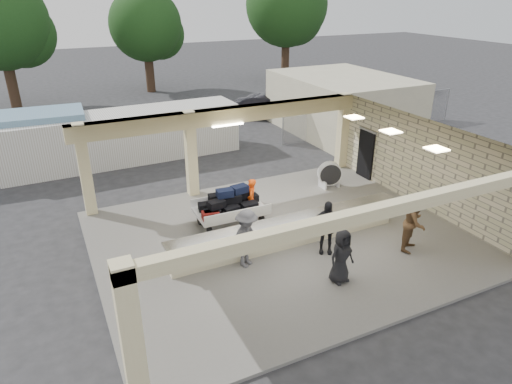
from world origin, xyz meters
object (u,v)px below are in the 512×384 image
passenger_d (341,256)px  car_dark (270,107)px  baggage_handler (251,200)px  passenger_c (247,238)px  baggage_counter (288,232)px  car_white_a (315,109)px  passenger_b (326,227)px  car_white_b (343,106)px  luggage_cart (230,206)px  container_white (124,137)px  passenger_a (415,223)px  drum_fan (330,174)px

passenger_d → car_dark: bearing=61.2°
baggage_handler → car_dark: bearing=178.6°
passenger_c → baggage_counter: bearing=-12.2°
car_white_a → baggage_counter: bearing=127.6°
passenger_b → car_white_b: (10.64, 13.91, -0.30)m
luggage_cart → container_white: bearing=103.3°
passenger_a → car_white_b: passenger_a is taller
car_white_a → baggage_handler: bearing=121.7°
passenger_d → car_white_b: (11.14, 15.41, -0.23)m
car_white_b → container_white: bearing=127.1°
car_dark → container_white: bearing=152.3°
baggage_handler → drum_fan: bearing=135.5°
passenger_a → container_white: container_white is taller
baggage_counter → container_white: (-3.10, 10.75, 0.63)m
baggage_counter → passenger_c: 1.85m
passenger_c → car_white_a: bearing=22.5°
drum_fan → passenger_a: bearing=-74.2°
passenger_a → passenger_c: bearing=132.1°
drum_fan → car_white_b: bearing=72.3°
car_dark → drum_fan: bearing=-153.8°
passenger_c → car_white_b: (13.20, 13.52, -0.33)m
passenger_b → car_white_b: bearing=83.3°
passenger_b → baggage_counter: bearing=164.0°
passenger_d → passenger_a: bearing=0.4°
luggage_cart → drum_fan: bearing=15.9°
passenger_b → car_white_a: 16.56m
baggage_handler → passenger_b: bearing=50.0°
passenger_c → container_white: container_white is taller
drum_fan → car_white_b: size_ratio=0.25×
car_white_a → car_white_b: (2.04, -0.23, 0.04)m
passenger_b → container_white: bearing=139.4°
container_white → luggage_cart: bearing=-79.2°
car_white_b → passenger_d: bearing=172.4°
baggage_counter → drum_fan: (3.91, 3.43, 0.11)m
passenger_a → passenger_c: passenger_a is taller
luggage_cart → car_white_b: size_ratio=0.56×
car_dark → passenger_a: bearing=-150.7°
baggage_counter → passenger_a: bearing=-29.2°
passenger_c → container_white: bearing=68.6°
luggage_cart → baggage_handler: (0.85, 0.07, 0.03)m
car_white_a → container_white: bearing=84.3°
baggage_counter → passenger_b: size_ratio=4.61×
passenger_a → car_white_b: 16.97m
passenger_a → passenger_d: (-3.12, -0.46, -0.13)m
baggage_counter → car_white_b: (11.48, 13.02, 0.11)m
luggage_cart → drum_fan: size_ratio=2.22×
car_white_b → car_dark: 4.89m
passenger_d → car_white_a: size_ratio=0.36×
baggage_handler → passenger_a: bearing=71.7°
drum_fan → baggage_handler: (-4.26, -1.30, 0.20)m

